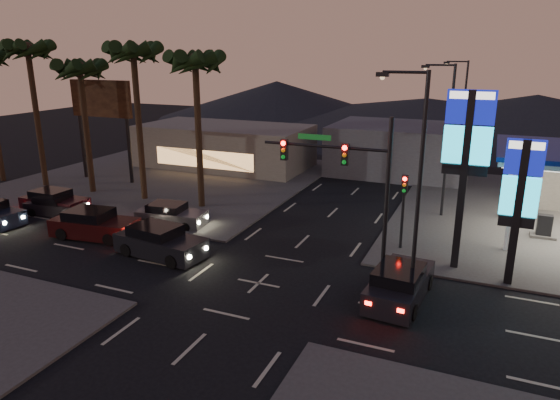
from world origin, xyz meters
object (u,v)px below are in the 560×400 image
at_px(traffic_signal_mast, 350,176).
at_px(car_lane_b_front, 171,215).
at_px(car_lane_b_rear, 54,202).
at_px(pylon_sign_tall, 467,145).
at_px(car_lane_a_mid, 94,224).
at_px(pylon_sign_short, 520,191).
at_px(car_lane_b_mid, 55,206).
at_px(car_lane_a_front, 160,242).
at_px(suv_station, 400,284).

relative_size(traffic_signal_mast, car_lane_b_front, 1.73).
bearing_deg(car_lane_b_front, car_lane_b_rear, -175.04).
relative_size(pylon_sign_tall, car_lane_a_mid, 1.68).
distance_m(pylon_sign_short, traffic_signal_mast, 7.69).
bearing_deg(car_lane_a_mid, pylon_sign_short, 6.64).
xyz_separation_m(pylon_sign_tall, car_lane_b_mid, (-25.83, -1.37, -5.79)).
bearing_deg(car_lane_b_front, pylon_sign_short, -2.53).
height_order(traffic_signal_mast, car_lane_b_front, traffic_signal_mast).
xyz_separation_m(pylon_sign_tall, car_lane_b_front, (-17.25, -0.13, -5.72)).
bearing_deg(car_lane_b_rear, pylon_sign_tall, 1.99).
relative_size(traffic_signal_mast, car_lane_a_front, 1.49).
distance_m(car_lane_b_rear, suv_station, 24.59).
distance_m(car_lane_a_front, car_lane_b_mid, 11.37).
xyz_separation_m(traffic_signal_mast, car_lane_b_mid, (-21.08, 2.14, -4.62)).
bearing_deg(car_lane_a_mid, pylon_sign_tall, 10.21).
height_order(pylon_sign_tall, car_lane_a_front, pylon_sign_tall).
bearing_deg(pylon_sign_tall, suv_station, -113.89).
bearing_deg(car_lane_a_front, traffic_signal_mast, 5.48).
xyz_separation_m(car_lane_a_front, car_lane_a_mid, (-5.37, 0.84, 0.00)).
bearing_deg(pylon_sign_tall, car_lane_a_mid, -169.79).
distance_m(pylon_sign_short, car_lane_b_front, 20.16).
bearing_deg(car_lane_b_rear, suv_station, -8.46).
bearing_deg(car_lane_b_mid, pylon_sign_tall, 3.03).
xyz_separation_m(car_lane_a_mid, car_lane_b_mid, (-5.56, 2.28, -0.18)).
bearing_deg(car_lane_b_mid, car_lane_a_front, -15.93).
height_order(pylon_sign_short, car_lane_a_front, pylon_sign_short).
xyz_separation_m(pylon_sign_tall, car_lane_a_front, (-14.90, -4.49, -5.61)).
xyz_separation_m(pylon_sign_tall, car_lane_b_rear, (-26.32, -0.91, -5.67)).
xyz_separation_m(pylon_sign_short, car_lane_b_mid, (-28.33, -0.37, -4.05)).
distance_m(pylon_sign_short, car_lane_a_front, 18.16).
xyz_separation_m(pylon_sign_short, car_lane_b_front, (-19.75, 0.87, -3.98)).
distance_m(car_lane_b_front, suv_station, 15.87).
bearing_deg(suv_station, car_lane_a_mid, 177.23).
bearing_deg(traffic_signal_mast, car_lane_a_mid, -179.49).
relative_size(traffic_signal_mast, car_lane_a_mid, 1.49).
relative_size(pylon_sign_tall, car_lane_b_front, 1.95).
distance_m(traffic_signal_mast, suv_station, 5.33).
distance_m(car_lane_a_front, suv_station, 12.89).
xyz_separation_m(traffic_signal_mast, car_lane_b_rear, (-21.58, 2.60, -4.50)).
bearing_deg(car_lane_b_front, pylon_sign_tall, 0.42).
distance_m(pylon_sign_tall, car_lane_b_front, 18.17).
bearing_deg(car_lane_b_rear, car_lane_a_mid, -24.29).
bearing_deg(traffic_signal_mast, car_lane_b_rear, 173.13).
bearing_deg(car_lane_a_front, pylon_sign_tall, 16.76).
height_order(car_lane_b_rear, suv_station, suv_station).
xyz_separation_m(traffic_signal_mast, suv_station, (2.74, -1.02, -4.46)).
bearing_deg(pylon_sign_short, traffic_signal_mast, -160.87).
relative_size(pylon_sign_short, car_lane_a_front, 1.31).
height_order(car_lane_b_mid, car_lane_b_rear, car_lane_b_rear).
distance_m(car_lane_b_mid, car_lane_b_rear, 0.68).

